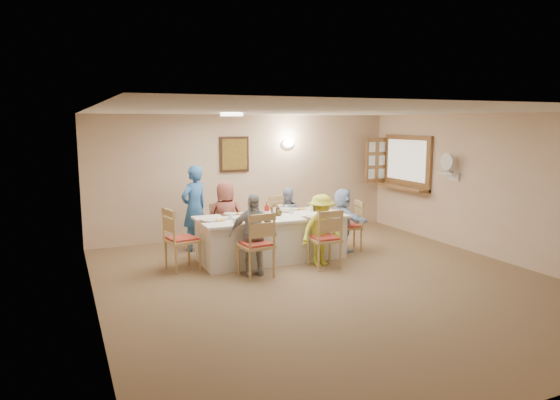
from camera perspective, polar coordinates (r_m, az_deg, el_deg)
name	(u,v)px	position (r m, az deg, el deg)	size (l,w,h in m)	color
ground	(331,282)	(7.52, 5.81, -9.36)	(7.00, 7.00, 0.00)	brown
room_walls	(332,181)	(7.19, 6.00, 2.18)	(7.00, 7.00, 7.00)	#D0A888
wall_picture	(234,154)	(10.21, -5.25, 5.22)	(0.62, 0.05, 0.72)	black
wall_sconce	(288,143)	(10.62, 0.96, 6.48)	(0.26, 0.09, 0.18)	white
ceiling_light	(232,114)	(8.10, -5.54, 9.71)	(0.36, 0.36, 0.05)	white
serving_hatch	(407,162)	(10.97, 14.33, 4.19)	(0.06, 1.50, 1.15)	brown
hatch_sill	(402,187)	(10.95, 13.73, 1.44)	(0.30, 1.50, 0.05)	brown
shutter_door	(376,160)	(11.43, 10.94, 4.48)	(0.55, 0.04, 1.00)	brown
fan_shelf	(449,173)	(9.91, 18.77, 2.93)	(0.22, 0.36, 0.03)	white
desk_fan	(448,165)	(9.87, 18.69, 3.79)	(0.30, 0.30, 0.28)	#A5A5A8
dining_table	(271,238)	(8.62, -0.98, -4.31)	(2.54, 1.07, 0.76)	silver
chair_back_left	(224,228)	(9.14, -6.42, -3.20)	(0.42, 0.42, 0.88)	tan
chair_back_right	(284,221)	(9.55, 0.46, -2.41)	(0.46, 0.46, 0.95)	tan
chair_front_left	(256,244)	(7.65, -2.78, -5.03)	(0.49, 0.49, 1.02)	tan
chair_front_right	(325,238)	(8.15, 5.13, -4.33)	(0.47, 0.47, 0.98)	tan
chair_left_end	(182,239)	(8.13, -11.12, -4.36)	(0.49, 0.49, 1.02)	tan
chair_right_end	(349,225)	(9.31, 7.85, -2.90)	(0.44, 0.44, 0.92)	tan
diner_back_left	(226,218)	(8.99, -6.21, -2.03)	(0.67, 0.47, 1.31)	brown
diner_back_right	(287,217)	(9.43, 0.76, -2.01)	(0.56, 0.44, 1.13)	#9BA2C2
diner_front_left	(253,234)	(7.73, -3.11, -3.92)	(0.79, 0.45, 1.27)	#A3A3A3
diner_front_right	(321,230)	(8.23, 4.73, -3.46)	(0.83, 0.56, 1.19)	yellow
diner_right_end	(343,220)	(9.22, 7.18, -2.25)	(0.46, 1.11, 1.16)	#B2CCF5
caregiver	(194,208)	(9.29, -9.76, -0.92)	(0.68, 0.60, 1.57)	#316BB3
placemat_fl	(247,223)	(7.94, -3.79, -2.65)	(0.34, 0.25, 0.01)	#472B19
plate_fl	(247,222)	(7.94, -3.79, -2.58)	(0.23, 0.23, 0.01)	white
napkin_fl	(259,222)	(7.96, -2.45, -2.56)	(0.13, 0.13, 0.01)	gold
placemat_fr	(314,217)	(8.42, 3.90, -1.98)	(0.35, 0.26, 0.01)	#472B19
plate_fr	(314,217)	(8.42, 3.90, -1.91)	(0.25, 0.25, 0.02)	white
napkin_fr	(325,217)	(8.46, 5.13, -1.89)	(0.15, 0.15, 0.01)	gold
placemat_bl	(230,214)	(8.72, -5.70, -1.63)	(0.35, 0.26, 0.01)	#472B19
plate_bl	(230,214)	(8.72, -5.70, -1.56)	(0.24, 0.24, 0.01)	white
napkin_bl	(241,214)	(8.73, -4.48, -1.55)	(0.14, 0.14, 0.01)	gold
placemat_br	(293,209)	(9.16, 1.44, -1.08)	(0.35, 0.26, 0.01)	#472B19
plate_br	(293,209)	(9.16, 1.44, -1.01)	(0.22, 0.22, 0.01)	white
napkin_br	(303,209)	(9.19, 2.59, -1.00)	(0.14, 0.14, 0.01)	gold
placemat_le	(209,221)	(8.18, -8.10, -2.37)	(0.33, 0.24, 0.01)	#472B19
plate_le	(209,220)	(8.18, -8.10, -2.30)	(0.24, 0.24, 0.01)	white
napkin_le	(221,220)	(8.19, -6.79, -2.29)	(0.13, 0.13, 0.01)	gold
placemat_re	(329,211)	(9.03, 5.57, -1.26)	(0.37, 0.27, 0.01)	#472B19
plate_re	(329,210)	(9.03, 5.57, -1.20)	(0.24, 0.24, 0.01)	white
napkin_re	(339,210)	(9.08, 6.71, -1.18)	(0.13, 0.13, 0.01)	gold
teacup_a	(235,220)	(7.98, -5.14, -2.35)	(0.10, 0.10, 0.08)	white
teacup_b	(280,207)	(9.13, 0.04, -0.83)	(0.11, 0.11, 0.09)	white
bowl_a	(263,218)	(8.24, -1.91, -2.03)	(0.24, 0.24, 0.06)	white
bowl_b	(285,210)	(8.91, 0.62, -1.16)	(0.24, 0.24, 0.07)	white
condiment_ketchup	(267,209)	(8.54, -1.54, -1.02)	(0.11, 0.11, 0.24)	#B11E0F
condiment_brown	(274,210)	(8.57, -0.70, -1.11)	(0.09, 0.10, 0.20)	#453012
condiment_malt	(279,211)	(8.55, -0.15, -1.29)	(0.15, 0.15, 0.15)	#453012
drinking_glass	(262,213)	(8.52, -2.05, -1.47)	(0.06, 0.06, 0.09)	silver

